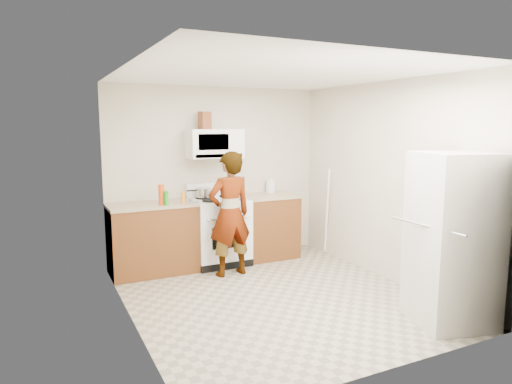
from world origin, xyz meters
TOP-DOWN VIEW (x-y plane):
  - floor at (0.00, 0.00)m, footprint 3.60×3.60m
  - back_wall at (0.00, 1.79)m, footprint 3.20×0.02m
  - right_wall at (1.59, 0.00)m, footprint 0.02×3.60m
  - cabinet_left at (-1.04, 1.49)m, footprint 1.12×0.62m
  - counter_left at (-1.04, 1.49)m, footprint 1.14×0.64m
  - cabinet_right at (0.68, 1.49)m, footprint 0.80×0.62m
  - counter_right at (0.68, 1.49)m, footprint 0.82×0.64m
  - gas_range at (-0.10, 1.48)m, footprint 0.76×0.65m
  - microwave at (-0.10, 1.61)m, footprint 0.76×0.38m
  - person at (-0.15, 0.95)m, footprint 0.63×0.44m
  - fridge at (1.24, -1.36)m, footprint 0.86×0.86m
  - kettle at (0.85, 1.71)m, footprint 0.19×0.19m
  - jug at (-0.24, 1.61)m, footprint 0.16×0.16m
  - saucepan at (-0.27, 1.61)m, footprint 0.27×0.27m
  - tray at (0.04, 1.32)m, footprint 0.28×0.22m
  - bottle_spray at (-0.94, 1.34)m, footprint 0.09×0.09m
  - bottle_hot_sauce at (-0.66, 1.31)m, footprint 0.05×0.05m
  - bottle_green_cap at (-0.89, 1.29)m, footprint 0.08×0.08m
  - pot_lid at (-0.55, 1.37)m, footprint 0.30×0.30m
  - broom at (1.55, 1.20)m, footprint 0.15×0.27m

SIDE VIEW (x-z plane):
  - floor at x=0.00m, z-range 0.00..0.00m
  - cabinet_left at x=-1.04m, z-range 0.00..0.90m
  - cabinet_right at x=0.68m, z-range 0.00..0.90m
  - gas_range at x=-0.10m, z-range -0.08..1.05m
  - broom at x=1.55m, z-range 0.01..1.32m
  - person at x=-0.15m, z-range 0.00..1.63m
  - fridge at x=1.24m, z-range 0.00..1.70m
  - counter_left at x=-1.04m, z-range 0.90..0.93m
  - counter_right at x=0.68m, z-range 0.90..0.93m
  - pot_lid at x=-0.55m, z-range 0.94..0.95m
  - tray at x=0.04m, z-range 0.93..0.98m
  - bottle_hot_sauce at x=-0.66m, z-range 0.94..1.09m
  - saucepan at x=-0.27m, z-range 0.95..1.08m
  - kettle at x=0.85m, z-range 0.94..1.11m
  - bottle_green_cap at x=-0.89m, z-range 0.94..1.12m
  - bottle_spray at x=-0.94m, z-range 0.94..1.20m
  - back_wall at x=0.00m, z-range 0.00..2.50m
  - right_wall at x=1.59m, z-range 0.00..2.50m
  - microwave at x=-0.10m, z-range 1.50..1.90m
  - jug at x=-0.24m, z-range 1.90..2.14m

